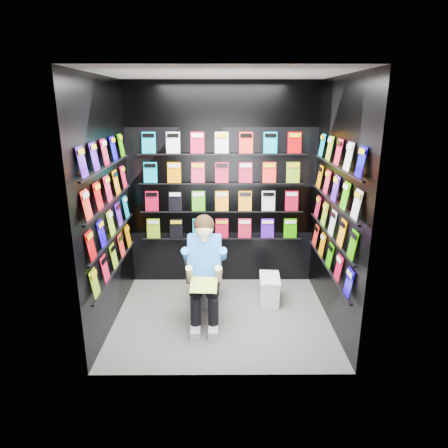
{
  "coord_description": "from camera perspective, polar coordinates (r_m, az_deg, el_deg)",
  "views": [
    {
      "loc": [
        -0.0,
        -4.02,
        2.34
      ],
      "look_at": [
        0.02,
        0.15,
        1.06
      ],
      "focal_mm": 32.0,
      "sensor_mm": 36.0,
      "label": 1
    }
  ],
  "objects": [
    {
      "name": "comics_back",
      "position": [
        5.1,
        -0.32,
        5.32
      ],
      "size": [
        2.1,
        0.06,
        1.37
      ],
      "primitive_type": null,
      "color": "red",
      "rests_on": "wall_back"
    },
    {
      "name": "ceiling",
      "position": [
        4.03,
        -0.34,
        20.72
      ],
      "size": [
        2.4,
        2.4,
        0.0
      ],
      "primitive_type": "plane",
      "color": "white",
      "rests_on": "floor"
    },
    {
      "name": "wall_front",
      "position": [
        3.2,
        -0.3,
        -1.97
      ],
      "size": [
        2.4,
        0.04,
        2.6
      ],
      "primitive_type": "cube",
      "color": "black",
      "rests_on": "floor"
    },
    {
      "name": "longbox_lid",
      "position": [
        4.88,
        6.57,
        -7.68
      ],
      "size": [
        0.26,
        0.43,
        0.03
      ],
      "primitive_type": "cube",
      "rotation": [
        0.0,
        0.0,
        -0.06
      ],
      "color": "white",
      "rests_on": "longbox"
    },
    {
      "name": "wall_left",
      "position": [
        4.32,
        -16.43,
        2.4
      ],
      "size": [
        0.04,
        2.0,
        2.6
      ],
      "primitive_type": "cube",
      "color": "black",
      "rests_on": "floor"
    },
    {
      "name": "toilet",
      "position": [
        4.81,
        -2.51,
        -7.2
      ],
      "size": [
        0.46,
        0.77,
        0.73
      ],
      "primitive_type": "imported",
      "rotation": [
        0.0,
        0.0,
        3.08
      ],
      "color": "white",
      "rests_on": "floor"
    },
    {
      "name": "comics_left",
      "position": [
        4.32,
        -16.05,
        2.47
      ],
      "size": [
        0.06,
        1.7,
        1.37
      ],
      "primitive_type": null,
      "color": "red",
      "rests_on": "wall_left"
    },
    {
      "name": "reader",
      "position": [
        4.31,
        -2.76,
        -4.71
      ],
      "size": [
        0.52,
        0.73,
        1.3
      ],
      "primitive_type": null,
      "rotation": [
        0.0,
        0.0,
        -0.06
      ],
      "color": "blue",
      "rests_on": "toilet"
    },
    {
      "name": "floor",
      "position": [
        4.65,
        -0.28,
        -13.16
      ],
      "size": [
        2.4,
        2.4,
        0.0
      ],
      "primitive_type": "plane",
      "color": "#5E5E5B",
      "rests_on": "ground"
    },
    {
      "name": "comics_right",
      "position": [
        4.32,
        15.44,
        2.52
      ],
      "size": [
        0.06,
        1.7,
        1.37
      ],
      "primitive_type": null,
      "color": "red",
      "rests_on": "wall_right"
    },
    {
      "name": "wall_back",
      "position": [
        5.13,
        -0.32,
        5.33
      ],
      "size": [
        2.4,
        0.04,
        2.6
      ],
      "primitive_type": "cube",
      "color": "black",
      "rests_on": "floor"
    },
    {
      "name": "wall_right",
      "position": [
        4.33,
        15.81,
        2.46
      ],
      "size": [
        0.04,
        2.0,
        2.6
      ],
      "primitive_type": "cube",
      "color": "black",
      "rests_on": "floor"
    },
    {
      "name": "longbox",
      "position": [
        4.95,
        6.5,
        -9.39
      ],
      "size": [
        0.24,
        0.41,
        0.3
      ],
      "primitive_type": "cube",
      "rotation": [
        0.0,
        0.0,
        -0.06
      ],
      "color": "white",
      "rests_on": "floor"
    },
    {
      "name": "held_comic",
      "position": [
        4.06,
        -2.92,
        -8.7
      ],
      "size": [
        0.28,
        0.18,
        0.11
      ],
      "primitive_type": "cube",
      "rotation": [
        -0.96,
        0.0,
        -0.06
      ],
      "color": "green",
      "rests_on": "reader"
    }
  ]
}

